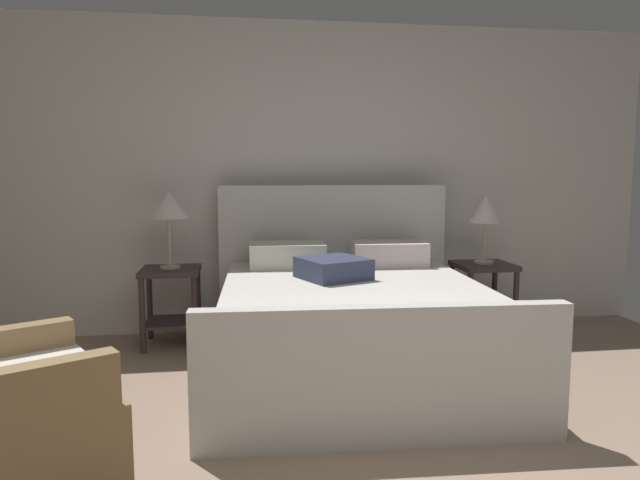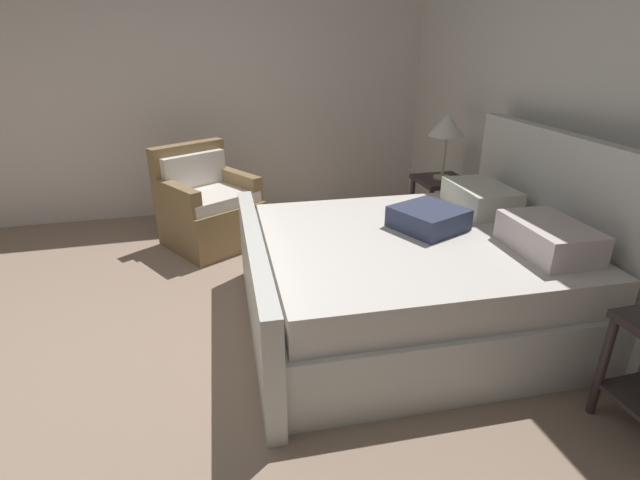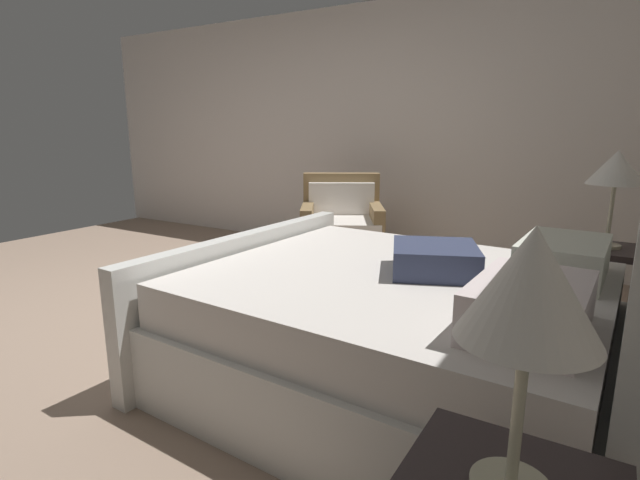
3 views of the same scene
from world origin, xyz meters
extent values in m
cube|color=gray|center=(0.00, 0.00, -0.01)|extent=(5.42, 6.44, 0.02)
cube|color=silver|center=(0.00, 3.28, 1.28)|extent=(5.54, 0.12, 2.56)
cube|color=silver|center=(-2.77, 0.00, 1.28)|extent=(0.12, 6.56, 2.56)
cube|color=silver|center=(-0.09, 2.02, 0.20)|extent=(1.81, 1.98, 0.40)
cube|color=silver|center=(-0.04, 3.02, 0.61)|extent=(1.84, 0.18, 1.23)
cube|color=silver|center=(-0.13, 1.02, 0.35)|extent=(1.84, 0.18, 0.70)
cube|color=silver|center=(-0.09, 2.02, 0.51)|extent=(1.72, 1.92, 0.22)
cube|color=silver|center=(-0.44, 2.71, 0.71)|extent=(0.58, 0.39, 0.18)
cube|color=silver|center=(0.33, 2.67, 0.71)|extent=(0.58, 0.39, 0.18)
cube|color=#333A57|center=(-0.18, 2.17, 0.69)|extent=(0.52, 0.52, 0.14)
cylinder|color=#352B2C|center=(0.96, 2.57, 0.28)|extent=(0.04, 0.04, 0.56)
cube|color=#352B2C|center=(-1.33, 2.88, 0.58)|extent=(0.44, 0.44, 0.04)
cube|color=#352B2C|center=(-1.33, 2.88, 0.18)|extent=(0.40, 0.40, 0.02)
cylinder|color=#352B2C|center=(-1.52, 2.69, 0.28)|extent=(0.04, 0.04, 0.56)
cylinder|color=#352B2C|center=(-1.14, 2.69, 0.28)|extent=(0.04, 0.04, 0.56)
cylinder|color=#352B2C|center=(-1.52, 3.07, 0.28)|extent=(0.04, 0.04, 0.56)
cylinder|color=#352B2C|center=(-1.14, 3.07, 0.28)|extent=(0.04, 0.04, 0.56)
cylinder|color=#B7B293|center=(-1.33, 2.88, 0.61)|extent=(0.16, 0.16, 0.02)
cylinder|color=#B7B293|center=(-1.33, 2.88, 0.80)|extent=(0.02, 0.02, 0.37)
cone|color=white|center=(-1.33, 2.88, 1.09)|extent=(0.32, 0.32, 0.20)
cube|color=olive|center=(-1.73, 0.80, 0.21)|extent=(0.98, 0.98, 0.42)
cube|color=silver|center=(-1.73, 0.80, 0.47)|extent=(0.90, 0.90, 0.10)
cube|color=olive|center=(-2.00, 0.65, 0.66)|extent=(0.46, 0.68, 0.48)
cube|color=silver|center=(-1.93, 0.69, 0.64)|extent=(0.39, 0.58, 0.36)
cube|color=olive|center=(-1.58, 0.53, 0.53)|extent=(0.61, 0.41, 0.22)
cube|color=olive|center=(-1.89, 1.07, 0.53)|extent=(0.61, 0.41, 0.22)
camera|label=1|loc=(-0.82, -1.59, 1.33)|focal=32.34mm
camera|label=2|loc=(2.46, 0.75, 1.77)|focal=26.62mm
camera|label=3|loc=(2.07, 2.87, 1.31)|focal=27.31mm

